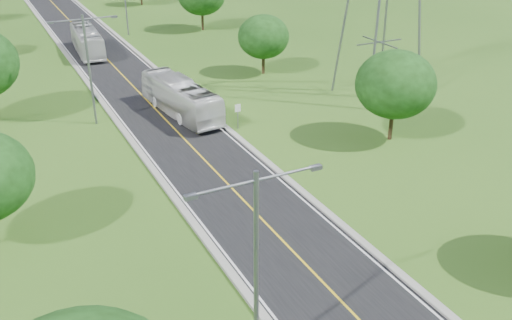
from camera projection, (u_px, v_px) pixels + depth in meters
The scene contains 11 objects.
ground at pixel (119, 72), 67.21m from camera, with size 260.00×260.00×0.00m, color #294D15.
road at pixel (107, 60), 72.03m from camera, with size 8.00×150.00×0.06m, color black.
curb_left at pixel (73, 63), 70.28m from camera, with size 0.50×150.00×0.22m, color gray.
curb_right at pixel (140, 55), 73.71m from camera, with size 0.50×150.00×0.22m, color gray.
speed_limit_sign at pixel (238, 112), 50.89m from camera, with size 0.55×0.09×2.40m.
streetlight_near_left at pixel (256, 259), 23.55m from camera, with size 5.90×0.25×10.00m.
streetlight_mid_left at pixel (88, 61), 50.13m from camera, with size 5.90×0.25×10.00m.
tree_rb at pixel (395, 84), 47.36m from camera, with size 6.72×6.72×7.82m.
tree_rc at pixel (263, 37), 64.94m from camera, with size 5.88×5.88×6.84m.
bus_outbound at pixel (181, 98), 53.95m from camera, with size 2.84×12.14×3.38m, color silver.
bus_inbound at pixel (87, 41), 73.84m from camera, with size 2.78×11.89×3.31m, color silver.
Camera 1 is at (-14.72, -5.38, 19.84)m, focal length 40.00 mm.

